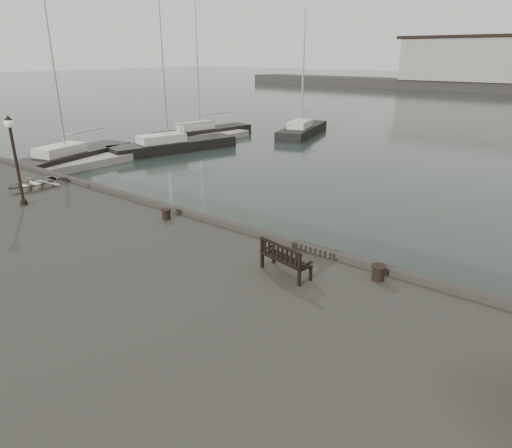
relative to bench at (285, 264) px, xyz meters
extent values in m
plane|color=black|center=(-1.43, 1.92, -1.84)|extent=(400.00, 400.00, 0.00)
cube|color=#A8A49C|center=(-21.43, 11.92, -1.59)|extent=(2.00, 24.00, 0.50)
cube|color=black|center=(0.01, 0.03, 0.14)|extent=(1.61, 0.82, 0.04)
cube|color=black|center=(-0.04, -0.19, 0.37)|extent=(1.52, 0.36, 0.46)
cube|color=black|center=(0.01, 0.03, -0.07)|extent=(1.50, 0.73, 0.42)
cylinder|color=black|center=(-5.83, 0.98, -0.09)|extent=(0.38, 0.38, 0.38)
cylinder|color=black|center=(2.12, 1.22, -0.07)|extent=(0.49, 0.49, 0.42)
cylinder|color=black|center=(-11.53, -1.35, 1.26)|extent=(0.12, 0.12, 3.09)
cylinder|color=black|center=(-11.53, -1.35, -0.19)|extent=(0.27, 0.27, 0.19)
sphere|color=silver|center=(-11.53, -1.35, 2.90)|extent=(0.35, 0.35, 0.35)
cone|color=black|center=(-11.53, -1.35, 3.10)|extent=(0.29, 0.29, 0.17)
imported|color=beige|center=(-13.46, 0.05, -0.04)|extent=(1.82, 2.42, 0.48)
cube|color=black|center=(-23.06, 7.58, -1.74)|extent=(4.51, 9.68, 1.40)
cube|color=beige|center=(-23.06, 7.58, -0.74)|extent=(2.33, 3.56, 0.60)
cylinder|color=#B2B5B7|center=(-23.06, 7.58, 4.68)|extent=(0.16, 0.16, 11.44)
cube|color=black|center=(-23.21, 20.88, -1.74)|extent=(3.78, 9.71, 1.40)
cube|color=beige|center=(-23.21, 20.88, -0.74)|extent=(1.95, 3.52, 0.60)
cylinder|color=#B2B5B7|center=(-23.21, 20.88, 4.57)|extent=(0.16, 0.16, 11.22)
cube|color=black|center=(-20.60, 14.77, -1.74)|extent=(4.93, 10.34, 1.40)
cube|color=beige|center=(-20.60, 14.77, -0.74)|extent=(2.45, 3.81, 0.60)
cylinder|color=#B2B5B7|center=(-20.60, 14.77, 4.99)|extent=(0.16, 0.16, 12.06)
cube|color=black|center=(-16.87, 27.52, -1.74)|extent=(4.75, 9.30, 1.40)
cube|color=beige|center=(-16.87, 27.52, -0.74)|extent=(2.38, 3.46, 0.60)
cylinder|color=#B2B5B7|center=(-16.87, 27.52, 3.95)|extent=(0.16, 0.16, 9.98)
camera|label=1|loc=(6.18, -9.21, 5.30)|focal=32.00mm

